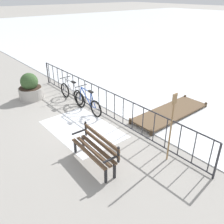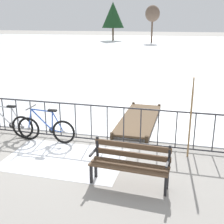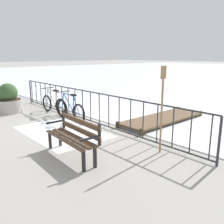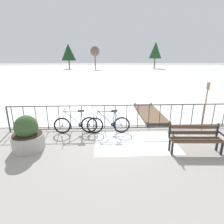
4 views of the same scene
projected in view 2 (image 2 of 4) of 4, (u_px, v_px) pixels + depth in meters
name	position (u px, v px, depth m)	size (l,w,h in m)	color
ground_plane	(69.00, 139.00, 8.35)	(160.00, 160.00, 0.00)	#9E9991
frozen_pond	(163.00, 49.00, 34.55)	(80.00, 56.00, 0.03)	white
snow_patch	(65.00, 159.00, 7.14)	(2.86, 1.86, 0.01)	white
railing_fence	(68.00, 120.00, 8.18)	(9.06, 0.06, 1.07)	#2D2D33
bicycle_near_railing	(46.00, 129.00, 8.08)	(1.71, 0.52, 0.97)	black
bicycle_second	(6.00, 124.00, 8.44)	(1.71, 0.52, 0.97)	black
park_bench	(130.00, 161.00, 5.94)	(1.62, 0.57, 0.89)	brown
oar_upright	(191.00, 113.00, 6.95)	(0.04, 0.16, 1.98)	#937047
wooden_dock	(139.00, 119.00, 9.69)	(1.10, 3.38, 0.20)	brown
tree_west_mid	(153.00, 14.00, 42.30)	(2.09, 2.09, 5.25)	brown
tree_centre	(113.00, 15.00, 46.68)	(3.53, 3.53, 5.96)	brown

